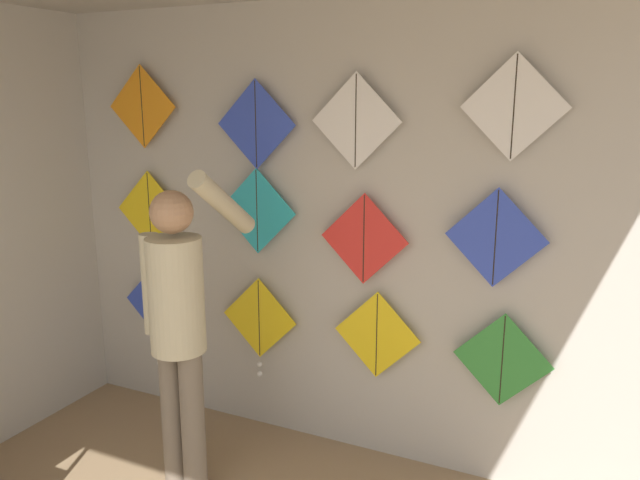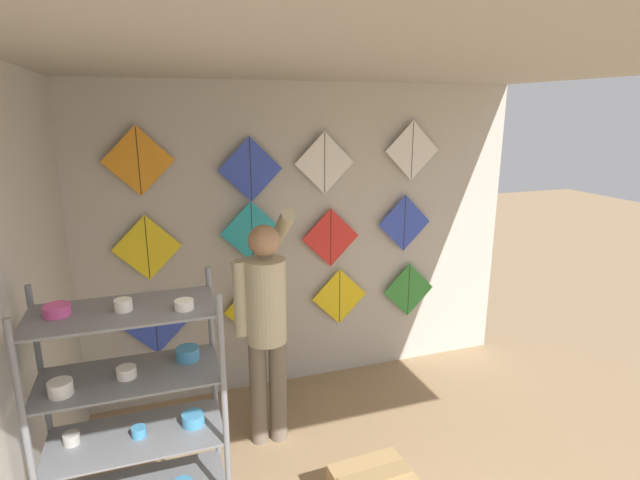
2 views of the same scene
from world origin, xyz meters
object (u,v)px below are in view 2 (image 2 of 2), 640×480
at_px(kite_6, 331,238).
at_px(kite_7, 404,223).
at_px(kite_1, 254,312).
at_px(kite_8, 138,161).
at_px(kite_4, 147,248).
at_px(kite_11, 412,151).
at_px(kite_5, 252,232).
at_px(kite_10, 325,163).
at_px(kite_9, 250,169).
at_px(shopkeeper, 266,316).
at_px(kite_0, 156,328).
at_px(shelf_rack, 138,438).
at_px(kite_2, 340,297).
at_px(kite_3, 409,290).

height_order(kite_6, kite_7, kite_7).
relative_size(kite_1, kite_8, 1.25).
distance_m(kite_4, kite_11, 2.52).
bearing_deg(kite_5, kite_7, 0.00).
relative_size(kite_4, kite_10, 1.00).
bearing_deg(kite_9, kite_11, 0.00).
xyz_separation_m(shopkeeper, kite_0, (-0.79, 0.76, -0.31)).
height_order(shelf_rack, kite_5, kite_5).
relative_size(kite_2, kite_10, 1.00).
bearing_deg(kite_7, kite_2, 180.00).
height_order(shelf_rack, kite_0, shelf_rack).
distance_m(kite_4, kite_7, 2.37).
relative_size(kite_2, kite_3, 1.00).
bearing_deg(kite_8, kite_6, 0.00).
xyz_separation_m(kite_1, kite_5, (0.00, 0.00, 0.75)).
xyz_separation_m(shopkeeper, kite_5, (0.06, 0.76, 0.47)).
bearing_deg(kite_11, shelf_rack, -143.38).
xyz_separation_m(kite_2, kite_7, (0.67, 0.00, 0.67)).
bearing_deg(kite_1, kite_3, 0.02).
xyz_separation_m(shelf_rack, kite_5, (0.97, 1.87, 0.54)).
bearing_deg(kite_2, kite_4, 180.00).
xyz_separation_m(kite_0, kite_6, (1.59, 0.00, 0.67)).
bearing_deg(kite_6, shopkeeper, -136.46).
xyz_separation_m(kite_2, kite_4, (-1.70, 0.00, 0.64)).
bearing_deg(kite_6, kite_4, 180.00).
distance_m(kite_1, kite_6, 0.97).
bearing_deg(shopkeeper, kite_5, 91.26).
relative_size(kite_3, kite_10, 1.00).
distance_m(shopkeeper, kite_10, 1.48).
relative_size(kite_5, kite_6, 1.00).
relative_size(shelf_rack, kite_2, 3.19).
xyz_separation_m(kite_3, kite_5, (-1.57, 0.00, 0.72)).
relative_size(kite_3, kite_6, 1.00).
bearing_deg(kite_4, kite_0, -4.41).
bearing_deg(kite_3, kite_4, 180.00).
height_order(kite_3, kite_5, kite_5).
xyz_separation_m(kite_5, kite_8, (-0.88, 0.00, 0.65)).
bearing_deg(kite_9, kite_10, 0.00).
relative_size(shelf_rack, kite_7, 3.19).
bearing_deg(kite_0, kite_7, 0.02).
relative_size(kite_7, kite_10, 1.00).
relative_size(shelf_rack, kite_3, 3.19).
distance_m(shelf_rack, kite_8, 2.21).
relative_size(kite_4, kite_7, 1.00).
bearing_deg(kite_0, kite_6, 0.04).
bearing_deg(kite_6, kite_0, -179.96).
xyz_separation_m(shelf_rack, kite_11, (2.51, 1.87, 1.20)).
bearing_deg(kite_1, kite_10, 0.06).
distance_m(kite_4, kite_6, 1.60).
bearing_deg(kite_11, kite_8, 180.00).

